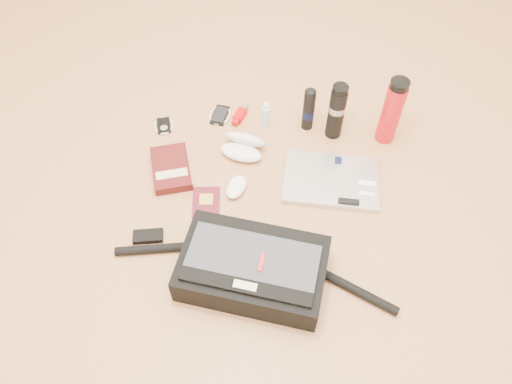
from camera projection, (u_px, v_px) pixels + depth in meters
The scene contains 14 objects.
ground at pixel (266, 211), 1.81m from camera, with size 4.00×4.00×0.00m, color #AB7447.
messenger_bag at pixel (252, 268), 1.60m from camera, with size 0.94×0.36×0.13m.
laptop at pixel (332, 181), 1.87m from camera, with size 0.37×0.27×0.03m.
book at pixel (172, 168), 1.90m from camera, with size 0.19×0.24×0.04m.
passport at pixel (206, 202), 1.83m from camera, with size 0.11×0.15×0.01m.
mouse at pixel (236, 187), 1.85m from camera, with size 0.10×0.13×0.04m.
sunglasses_case at pixel (243, 146), 1.95m from camera, with size 0.20×0.18×0.10m.
ipod at pixel (164, 126), 2.05m from camera, with size 0.09×0.10×0.01m.
phone at pixel (220, 115), 2.09m from camera, with size 0.10×0.12×0.01m.
inhaler at pixel (240, 115), 2.08m from camera, with size 0.06×0.12×0.03m.
spray_bottle at pixel (266, 116), 2.02m from camera, with size 0.04×0.04×0.12m.
aerosol_can at pixel (309, 109), 1.98m from camera, with size 0.05×0.05×0.20m.
thermos_black at pixel (337, 111), 1.93m from camera, with size 0.08×0.08×0.25m.
thermos_red at pixel (392, 111), 1.90m from camera, with size 0.09×0.09×0.29m.
Camera 1 is at (0.03, -1.02, 1.49)m, focal length 35.00 mm.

